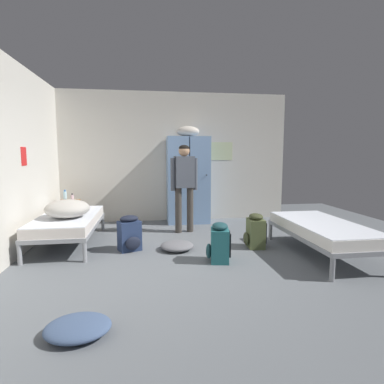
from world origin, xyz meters
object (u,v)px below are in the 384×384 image
(bed_left_rear, at_px, (68,222))
(backpack_olive, at_px, (255,231))
(lotion_bottle, at_px, (72,197))
(bedding_heap, at_px, (67,209))
(clothes_pile_grey, at_px, (177,246))
(locker_bank, at_px, (188,178))
(backpack_navy, at_px, (130,234))
(person_traveler, at_px, (184,180))
(backpack_teal, at_px, (219,243))
(bed_right, at_px, (323,230))
(shelf_unit, at_px, (70,211))
(water_bottle, at_px, (65,196))
(clothes_pile_denim, at_px, (78,328))

(bed_left_rear, distance_m, backpack_olive, 3.04)
(lotion_bottle, xyz_separation_m, backpack_olive, (3.16, -1.75, -0.37))
(bed_left_rear, xyz_separation_m, bedding_heap, (0.04, -0.19, 0.25))
(clothes_pile_grey, bearing_deg, bed_left_rear, 162.35)
(locker_bank, xyz_separation_m, backpack_navy, (-1.16, -1.87, -0.71))
(person_traveler, xyz_separation_m, backpack_olive, (0.99, -1.15, -0.74))
(bed_left_rear, relative_size, backpack_teal, 3.45)
(bed_right, relative_size, bedding_heap, 2.81)
(backpack_olive, bearing_deg, shelf_unit, 150.99)
(locker_bank, distance_m, backpack_navy, 2.31)
(bedding_heap, distance_m, backpack_teal, 2.45)
(bed_left_rear, xyz_separation_m, backpack_teal, (2.26, -1.16, -0.12))
(water_bottle, bearing_deg, lotion_bottle, -21.80)
(clothes_pile_denim, bearing_deg, backpack_teal, 45.21)
(backpack_navy, bearing_deg, water_bottle, 128.55)
(backpack_teal, bearing_deg, person_traveler, 99.05)
(bedding_heap, relative_size, clothes_pile_denim, 1.25)
(bedding_heap, bearing_deg, person_traveler, 20.91)
(locker_bank, relative_size, water_bottle, 10.02)
(water_bottle, relative_size, lotion_bottle, 1.47)
(bed_left_rear, height_order, backpack_olive, backpack_olive)
(shelf_unit, distance_m, clothes_pile_grey, 2.65)
(backpack_navy, bearing_deg, bedding_heap, 163.61)
(bed_left_rear, bearing_deg, lotion_bottle, 98.94)
(backpack_navy, distance_m, backpack_teal, 1.42)
(locker_bank, height_order, clothes_pile_grey, locker_bank)
(shelf_unit, distance_m, clothes_pile_denim, 4.04)
(locker_bank, height_order, bedding_heap, locker_bank)
(backpack_olive, bearing_deg, locker_bank, 112.03)
(locker_bank, bearing_deg, clothes_pile_denim, -109.64)
(shelf_unit, bearing_deg, bedding_heap, -78.02)
(clothes_pile_grey, bearing_deg, water_bottle, 139.61)
(backpack_navy, relative_size, backpack_olive, 1.00)
(clothes_pile_denim, height_order, clothes_pile_grey, clothes_pile_denim)
(lotion_bottle, height_order, clothes_pile_denim, lotion_bottle)
(backpack_navy, distance_m, clothes_pile_denim, 2.28)
(shelf_unit, bearing_deg, locker_bank, 4.82)
(shelf_unit, xyz_separation_m, clothes_pile_grey, (1.98, -1.74, -0.28))
(water_bottle, bearing_deg, backpack_olive, -28.68)
(backpack_teal, xyz_separation_m, clothes_pile_denim, (-1.56, -1.57, -0.19))
(backpack_navy, xyz_separation_m, backpack_teal, (1.25, -0.69, 0.00))
(shelf_unit, bearing_deg, backpack_teal, -43.12)
(locker_bank, distance_m, person_traveler, 0.86)
(shelf_unit, height_order, person_traveler, person_traveler)
(locker_bank, height_order, bed_left_rear, locker_bank)
(bed_right, height_order, water_bottle, water_bottle)
(shelf_unit, relative_size, backpack_olive, 1.04)
(bed_left_rear, relative_size, clothes_pile_grey, 3.69)
(shelf_unit, height_order, water_bottle, water_bottle)
(locker_bank, height_order, person_traveler, locker_bank)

